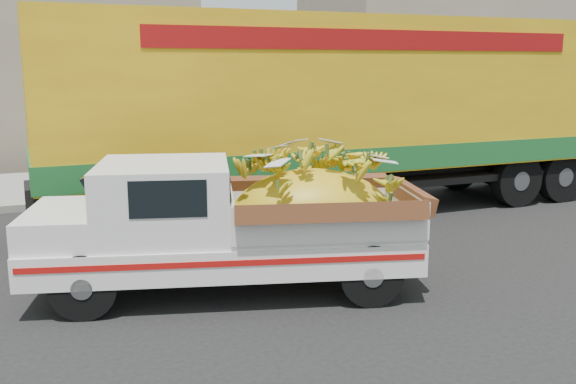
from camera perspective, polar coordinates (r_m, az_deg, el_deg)
name	(u,v)px	position (r m, az deg, el deg)	size (l,w,h in m)	color
ground	(321,262)	(9.75, 2.92, -6.21)	(100.00, 100.00, 0.00)	black
curb	(220,192)	(14.65, -6.08, 0.01)	(60.00, 0.25, 0.15)	gray
sidewalk	(197,177)	(16.64, -8.11, 1.32)	(60.00, 4.00, 0.14)	gray
building_right	(475,62)	(29.03, 16.29, 11.04)	(14.00, 6.00, 6.00)	gray
pickup_truck	(254,221)	(8.36, -3.02, -2.63)	(5.19, 3.01, 1.72)	black
semi_trailer	(348,106)	(12.83, 5.33, 7.65)	(12.01, 2.59, 3.80)	black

